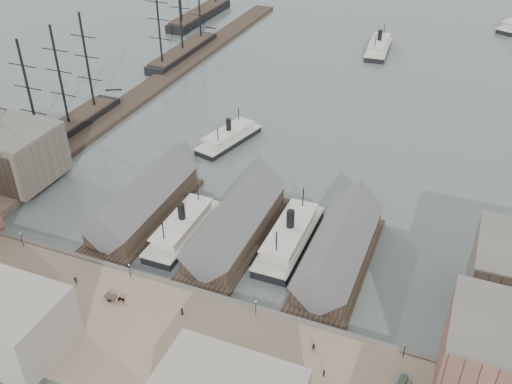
% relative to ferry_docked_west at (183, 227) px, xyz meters
% --- Properties ---
extents(ground, '(900.00, 900.00, 0.00)m').
position_rel_ferry_docked_west_xyz_m(ground, '(13.00, -13.54, -2.29)').
color(ground, '#4A5553').
rests_on(ground, ground).
extents(quay, '(180.00, 30.00, 2.00)m').
position_rel_ferry_docked_west_xyz_m(quay, '(13.00, -33.54, -1.29)').
color(quay, '#826D57').
rests_on(quay, ground).
extents(seawall, '(180.00, 1.20, 2.30)m').
position_rel_ferry_docked_west_xyz_m(seawall, '(13.00, -18.74, -1.14)').
color(seawall, '#59544C').
rests_on(seawall, ground).
extents(west_wharf, '(10.00, 220.00, 1.60)m').
position_rel_ferry_docked_west_xyz_m(west_wharf, '(-55.00, 86.46, -1.49)').
color(west_wharf, '#2D231C').
rests_on(west_wharf, ground).
extents(ferry_shed_west, '(14.00, 42.00, 12.60)m').
position_rel_ferry_docked_west_xyz_m(ferry_shed_west, '(-13.00, 3.34, 2.35)').
color(ferry_shed_west, '#2D231C').
rests_on(ferry_shed_west, ground).
extents(ferry_shed_center, '(14.00, 42.00, 12.60)m').
position_rel_ferry_docked_west_xyz_m(ferry_shed_center, '(13.00, 3.34, 2.35)').
color(ferry_shed_center, '#2D231C').
rests_on(ferry_shed_center, ground).
extents(ferry_shed_east, '(14.00, 42.00, 12.60)m').
position_rel_ferry_docked_west_xyz_m(ferry_shed_east, '(39.00, 3.34, 2.35)').
color(ferry_shed_east, '#2D231C').
rests_on(ferry_shed_east, ground).
extents(warehouse_west_back, '(26.00, 20.00, 14.00)m').
position_rel_ferry_docked_west_xyz_m(warehouse_west_back, '(-57.00, 4.46, 6.71)').
color(warehouse_west_back, '#60564C').
rests_on(warehouse_west_back, west_land).
extents(lamp_post_far_w, '(0.44, 0.44, 3.92)m').
position_rel_ferry_docked_west_xyz_m(lamp_post_far_w, '(-32.00, -20.54, 2.42)').
color(lamp_post_far_w, black).
rests_on(lamp_post_far_w, quay).
extents(lamp_post_near_w, '(0.44, 0.44, 3.92)m').
position_rel_ferry_docked_west_xyz_m(lamp_post_near_w, '(-2.00, -20.54, 2.42)').
color(lamp_post_near_w, black).
rests_on(lamp_post_near_w, quay).
extents(lamp_post_near_e, '(0.44, 0.44, 3.92)m').
position_rel_ferry_docked_west_xyz_m(lamp_post_near_e, '(28.00, -20.54, 2.42)').
color(lamp_post_near_e, black).
rests_on(lamp_post_near_e, quay).
extents(lamp_post_far_e, '(0.44, 0.44, 3.92)m').
position_rel_ferry_docked_west_xyz_m(lamp_post_far_e, '(58.00, -20.54, 2.42)').
color(lamp_post_far_e, black).
rests_on(lamp_post_far_e, quay).
extents(ferry_docked_west, '(8.22, 27.41, 9.79)m').
position_rel_ferry_docked_west_xyz_m(ferry_docked_west, '(0.00, 0.00, 0.00)').
color(ferry_docked_west, black).
rests_on(ferry_docked_west, ground).
extents(ferry_docked_east, '(8.93, 29.77, 10.63)m').
position_rel_ferry_docked_west_xyz_m(ferry_docked_east, '(26.00, 6.26, 0.20)').
color(ferry_docked_east, black).
rests_on(ferry_docked_east, ground).
extents(ferry_open_near, '(13.59, 26.44, 9.05)m').
position_rel_ferry_docked_west_xyz_m(ferry_open_near, '(-9.29, 48.29, -0.17)').
color(ferry_open_near, black).
rests_on(ferry_open_near, ground).
extents(ferry_open_mid, '(11.11, 30.07, 10.52)m').
position_rel_ferry_docked_west_xyz_m(ferry_open_mid, '(17.18, 151.10, 0.17)').
color(ferry_open_mid, black).
rests_on(ferry_open_mid, ground).
extents(sailing_ship_near, '(8.77, 60.39, 36.04)m').
position_rel_ferry_docked_west_xyz_m(sailing_ship_near, '(-61.15, 28.18, 0.35)').
color(sailing_ship_near, black).
rests_on(sailing_ship_near, ground).
extents(sailing_ship_mid, '(8.68, 50.14, 35.68)m').
position_rel_ferry_docked_west_xyz_m(sailing_ship_mid, '(-60.61, 112.90, 0.26)').
color(sailing_ship_mid, black).
rests_on(sailing_ship_mid, ground).
extents(sailing_ship_far, '(9.85, 54.72, 40.49)m').
position_rel_ferry_docked_west_xyz_m(sailing_ship_far, '(-79.08, 165.60, 0.63)').
color(sailing_ship_far, black).
rests_on(sailing_ship_far, ground).
extents(horse_cart_left, '(4.66, 1.56, 1.60)m').
position_rel_ferry_docked_west_xyz_m(horse_cart_left, '(-30.11, -30.15, 0.52)').
color(horse_cart_left, black).
rests_on(horse_cart_left, quay).
extents(horse_cart_center, '(4.91, 1.51, 1.71)m').
position_rel_ferry_docked_west_xyz_m(horse_cart_center, '(-0.18, -28.09, 0.56)').
color(horse_cart_center, black).
rests_on(horse_cart_center, quay).
extents(horse_cart_right, '(4.79, 2.70, 1.53)m').
position_rel_ferry_docked_west_xyz_m(horse_cart_right, '(27.25, -35.27, 0.49)').
color(horse_cart_right, black).
rests_on(horse_cart_right, quay).
extents(pedestrian_2, '(1.29, 0.94, 1.79)m').
position_rel_ferry_docked_west_xyz_m(pedestrian_2, '(-12.08, -26.73, 0.60)').
color(pedestrian_2, black).
rests_on(pedestrian_2, quay).
extents(pedestrian_3, '(1.07, 0.70, 1.69)m').
position_rel_ferry_docked_west_xyz_m(pedestrian_3, '(-5.88, -37.01, 0.55)').
color(pedestrian_3, black).
rests_on(pedestrian_3, quay).
extents(pedestrian_4, '(0.96, 0.92, 1.66)m').
position_rel_ferry_docked_west_xyz_m(pedestrian_4, '(13.88, -26.07, 0.54)').
color(pedestrian_4, black).
rests_on(pedestrian_4, quay).
extents(pedestrian_5, '(0.66, 0.51, 1.72)m').
position_rel_ferry_docked_west_xyz_m(pedestrian_5, '(24.23, -33.06, 0.57)').
color(pedestrian_5, black).
rests_on(pedestrian_5, quay).
extents(pedestrian_6, '(1.04, 0.94, 1.76)m').
position_rel_ferry_docked_west_xyz_m(pedestrian_6, '(41.84, -25.09, 0.59)').
color(pedestrian_6, black).
rests_on(pedestrian_6, quay).
extents(pedestrian_8, '(0.45, 0.96, 1.59)m').
position_rel_ferry_docked_west_xyz_m(pedestrian_8, '(45.32, -30.13, 0.50)').
color(pedestrian_8, black).
rests_on(pedestrian_8, quay).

